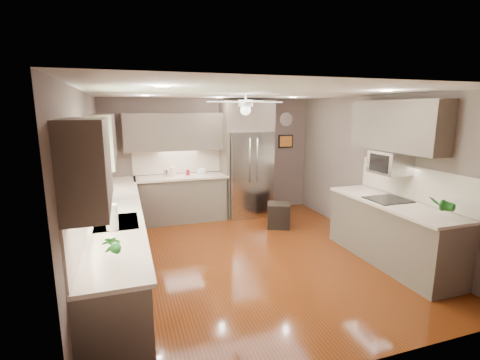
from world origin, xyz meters
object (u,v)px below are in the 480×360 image
canister_d (188,172)px  bowl (202,173)px  canister_b (166,173)px  stool (278,215)px  refrigerator (247,161)px  microwave (390,162)px  potted_plant_right (440,204)px  canister_c (173,172)px  soap_bottle (104,206)px  paper_towel (112,218)px  potted_plant_left (111,245)px

canister_d → bowl: (0.30, 0.02, -0.03)m
canister_b → bowl: canister_b is taller
bowl → stool: bearing=-39.8°
refrigerator → microwave: refrigerator is taller
potted_plant_right → canister_c: bearing=126.2°
bowl → microwave: (2.30, -2.79, 0.51)m
soap_bottle → potted_plant_right: size_ratio=0.58×
bowl → paper_towel: (-1.69, -3.02, 0.11)m
canister_b → stool: canister_b is taller
canister_b → soap_bottle: 2.53m
soap_bottle → stool: soap_bottle is taller
bowl → refrigerator: bearing=-4.7°
potted_plant_left → paper_towel: size_ratio=0.93×
canister_b → paper_towel: 3.14m
potted_plant_right → canister_b: bearing=127.7°
canister_b → refrigerator: (1.72, -0.06, 0.18)m
canister_c → paper_towel: (-1.09, -3.01, 0.05)m
potted_plant_left → refrigerator: bearing=55.3°
refrigerator → stool: 1.40m
bowl → refrigerator: refrigerator is taller
microwave → potted_plant_right: bearing=-95.8°
potted_plant_right → paper_towel: potted_plant_right is taller
potted_plant_left → stool: bearing=43.9°
canister_d → refrigerator: (1.28, -0.06, 0.19)m
canister_c → refrigerator: (1.58, -0.07, 0.16)m
potted_plant_left → microwave: bearing=15.7°
potted_plant_right → bowl: 4.42m
stool → paper_towel: paper_towel is taller
potted_plant_left → potted_plant_right: 3.87m
microwave → bowl: bearing=129.5°
refrigerator → canister_b: bearing=178.1°
stool → paper_towel: 3.65m
soap_bottle → refrigerator: size_ratio=0.08×
soap_bottle → refrigerator: 3.57m
stool → soap_bottle: bearing=-157.8°
potted_plant_left → stool: size_ratio=0.55×
bowl → stool: (1.28, -1.06, -0.73)m
potted_plant_left → stool: (2.95, 2.84, -0.86)m
canister_d → potted_plant_left: size_ratio=0.37×
canister_c → stool: bearing=-29.2°
canister_c → soap_bottle: (-1.20, -2.31, 0.01)m
stool → canister_d: bearing=146.6°
refrigerator → soap_bottle: bearing=-141.2°
bowl → paper_towel: paper_towel is taller
canister_b → soap_bottle: soap_bottle is taller
potted_plant_right → paper_towel: bearing=168.2°
soap_bottle → stool: 3.42m
soap_bottle → microwave: (4.10, -0.47, 0.44)m
canister_c → canister_b: bearing=-174.0°
potted_plant_right → refrigerator: (-1.22, 3.75, 0.08)m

